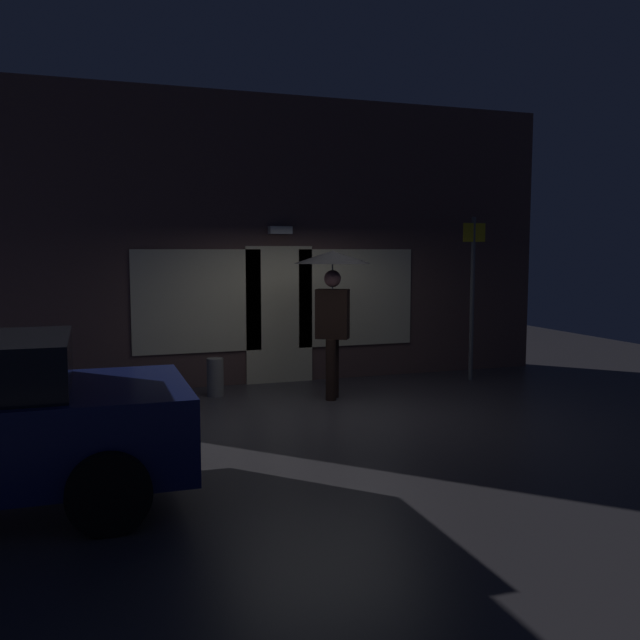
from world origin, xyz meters
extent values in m
plane|color=#38353A|center=(0.00, 0.00, 0.00)|extent=(18.00, 18.00, 0.00)
cube|color=brown|center=(0.00, 2.35, 2.28)|extent=(9.48, 0.30, 4.57)
cube|color=beige|center=(0.00, 2.18, 1.10)|extent=(1.10, 0.04, 2.20)
cube|color=beige|center=(-1.31, 2.18, 1.35)|extent=(2.00, 0.04, 1.60)
cube|color=beige|center=(1.33, 2.18, 1.35)|extent=(2.00, 0.04, 1.60)
cube|color=white|center=(0.00, 2.10, 2.45)|extent=(0.36, 0.16, 0.12)
cylinder|color=black|center=(0.32, 0.65, 0.44)|extent=(0.15, 0.15, 0.88)
cylinder|color=black|center=(0.43, 0.82, 0.44)|extent=(0.15, 0.15, 0.88)
cube|color=black|center=(0.38, 0.74, 1.23)|extent=(0.52, 0.45, 0.71)
cube|color=silver|center=(0.45, 0.63, 1.23)|extent=(0.13, 0.09, 0.57)
cube|color=#B28C19|center=(0.45, 0.62, 1.21)|extent=(0.06, 0.05, 0.45)
sphere|color=tan|center=(0.38, 0.74, 1.73)|extent=(0.24, 0.24, 0.24)
cylinder|color=slate|center=(0.38, 0.74, 1.70)|extent=(0.02, 0.02, 0.86)
cone|color=black|center=(0.38, 0.74, 2.04)|extent=(1.09, 1.09, 0.18)
cylinder|color=black|center=(-2.84, -1.41, 0.32)|extent=(0.64, 0.23, 0.64)
cylinder|color=black|center=(-2.87, -3.17, 0.32)|extent=(0.64, 0.23, 0.64)
cylinder|color=#595B60|center=(3.03, 1.33, 1.33)|extent=(0.07, 0.07, 2.67)
cube|color=gold|center=(3.03, 1.31, 2.42)|extent=(0.40, 0.02, 0.30)
cylinder|color=slate|center=(-1.18, 1.48, 0.28)|extent=(0.25, 0.25, 0.56)
camera|label=1|loc=(-3.03, -8.47, 2.14)|focal=38.81mm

